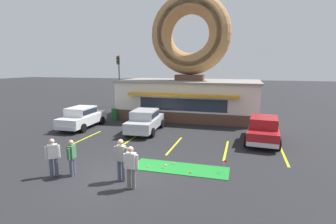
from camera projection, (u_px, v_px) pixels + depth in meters
name	position (u px, v px, depth m)	size (l,w,h in m)	color
ground_plane	(117.00, 177.00, 11.14)	(160.00, 160.00, 0.00)	#232326
donut_shop_building	(190.00, 76.00, 23.60)	(12.30, 6.75, 10.96)	brown
putting_mat	(180.00, 168.00, 12.04)	(4.41, 1.42, 0.03)	#1E842D
mini_donut_near_left	(163.00, 168.00, 12.05)	(0.13, 0.13, 0.04)	#A5724C
mini_donut_near_right	(191.00, 172.00, 11.51)	(0.13, 0.13, 0.04)	#A5724C
mini_donut_mid_left	(148.00, 166.00, 12.19)	(0.13, 0.13, 0.04)	#D8667F
mini_donut_mid_centre	(173.00, 163.00, 12.56)	(0.13, 0.13, 0.04)	#D17F47
mini_donut_mid_right	(166.00, 165.00, 12.36)	(0.13, 0.13, 0.04)	#E5C666
golf_ball	(158.00, 163.00, 12.65)	(0.04, 0.04, 0.04)	white
putting_flag_pin	(225.00, 163.00, 11.52)	(0.13, 0.01, 0.55)	silver
car_white	(82.00, 116.00, 19.85)	(2.10, 4.62, 1.60)	silver
car_silver	(145.00, 120.00, 18.60)	(2.23, 4.67, 1.60)	#B2B5BA
car_red	(263.00, 128.00, 16.10)	(2.24, 4.68, 1.60)	maroon
pedestrian_blue_sweater_man	(131.00, 165.00, 9.93)	(0.60, 0.25, 1.69)	slate
pedestrian_hooded_kid	(53.00, 156.00, 11.07)	(0.49, 0.42, 1.66)	#474C66
pedestrian_leather_jacket_man	(72.00, 156.00, 11.15)	(0.30, 0.59, 1.59)	#474C66
pedestrian_clipboard_woman	(121.00, 158.00, 10.61)	(0.60, 0.24, 1.77)	#474C66
trash_bin	(115.00, 114.00, 22.89)	(0.57, 0.57, 0.97)	#1E662D
traffic_light_pole	(119.00, 74.00, 29.66)	(0.28, 0.47, 5.80)	#595B60
parking_stripe_far_left	(86.00, 138.00, 17.18)	(0.12, 3.60, 0.01)	yellow
parking_stripe_left	(128.00, 141.00, 16.36)	(0.12, 3.60, 0.01)	yellow
parking_stripe_mid_left	(175.00, 145.00, 15.54)	(0.12, 3.60, 0.01)	yellow
parking_stripe_centre	(226.00, 150.00, 14.72)	(0.12, 3.60, 0.01)	yellow
parking_stripe_mid_right	(284.00, 155.00, 13.90)	(0.12, 3.60, 0.01)	yellow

